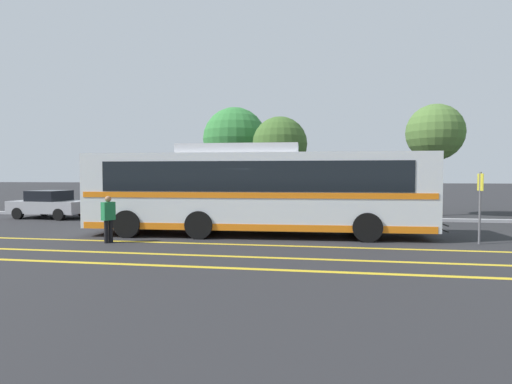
{
  "coord_description": "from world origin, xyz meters",
  "views": [
    {
      "loc": [
        3.67,
        -14.78,
        2.24
      ],
      "look_at": [
        1.27,
        0.07,
        1.63
      ],
      "focal_mm": 28.0,
      "sensor_mm": 36.0,
      "label": 1
    }
  ],
  "objects": [
    {
      "name": "parked_car_1",
      "position": [
        -3.95,
        4.26,
        0.71
      ],
      "size": [
        4.7,
        1.94,
        1.4
      ],
      "rotation": [
        0.0,
        0.0,
        1.55
      ],
      "color": "maroon",
      "rests_on": "ground_plane"
    },
    {
      "name": "parked_car_0",
      "position": [
        -10.44,
        4.28,
        0.73
      ],
      "size": [
        4.11,
        2.26,
        1.46
      ],
      "rotation": [
        0.0,
        0.0,
        -1.64
      ],
      "color": "#9E9EA3",
      "rests_on": "ground_plane"
    },
    {
      "name": "lane_strip_2",
      "position": [
        1.27,
        -5.42,
        0.0
      ],
      "size": [
        32.65,
        0.2,
        0.01
      ],
      "primitive_type": "cube",
      "rotation": [
        0.0,
        0.0,
        1.57
      ],
      "color": "gold",
      "rests_on": "ground_plane"
    },
    {
      "name": "tree_3",
      "position": [
        1.39,
        7.74,
        4.01
      ],
      "size": [
        3.09,
        3.09,
        5.58
      ],
      "color": "#513823",
      "rests_on": "ground_plane"
    },
    {
      "name": "parked_car_2",
      "position": [
        1.96,
        4.12,
        0.72
      ],
      "size": [
        4.55,
        2.17,
        1.42
      ],
      "rotation": [
        0.0,
        0.0,
        -1.49
      ],
      "color": "black",
      "rests_on": "ground_plane"
    },
    {
      "name": "tree_0",
      "position": [
        9.98,
        8.93,
        4.64
      ],
      "size": [
        3.15,
        3.15,
        6.24
      ],
      "color": "#513823",
      "rests_on": "ground_plane"
    },
    {
      "name": "transit_bus",
      "position": [
        1.25,
        0.07,
        1.75
      ],
      "size": [
        13.06,
        3.11,
        3.41
      ],
      "rotation": [
        0.0,
        0.0,
        -1.53
      ],
      "color": "silver",
      "rests_on": "ground_plane"
    },
    {
      "name": "tree_1",
      "position": [
        -1.81,
        10.49,
        4.59
      ],
      "size": [
        4.07,
        4.07,
        6.63
      ],
      "color": "#513823",
      "rests_on": "ground_plane"
    },
    {
      "name": "curb_strip",
      "position": [
        1.27,
        5.87,
        0.07
      ],
      "size": [
        40.65,
        0.36,
        0.15
      ],
      "primitive_type": "cube",
      "color": "#99999E",
      "rests_on": "ground_plane"
    },
    {
      "name": "bus_stop_sign",
      "position": [
        8.82,
        -0.79,
        1.49
      ],
      "size": [
        0.07,
        0.4,
        2.36
      ],
      "rotation": [
        0.0,
        0.0,
        -1.53
      ],
      "color": "#59595E",
      "rests_on": "ground_plane"
    },
    {
      "name": "pedestrian_0",
      "position": [
        -3.32,
        -2.47,
        0.89
      ],
      "size": [
        0.38,
        0.47,
        1.57
      ],
      "rotation": [
        0.0,
        0.0,
        4.26
      ],
      "color": "black",
      "rests_on": "ground_plane"
    },
    {
      "name": "lane_strip_1",
      "position": [
        1.27,
        -4.04,
        0.0
      ],
      "size": [
        32.65,
        0.2,
        0.01
      ],
      "primitive_type": "cube",
      "rotation": [
        0.0,
        0.0,
        1.57
      ],
      "color": "gold",
      "rests_on": "ground_plane"
    },
    {
      "name": "lane_strip_0",
      "position": [
        1.27,
        -2.13,
        0.0
      ],
      "size": [
        32.65,
        0.2,
        0.01
      ],
      "primitive_type": "cube",
      "rotation": [
        0.0,
        0.0,
        1.57
      ],
      "color": "gold",
      "rests_on": "ground_plane"
    },
    {
      "name": "ground_plane",
      "position": [
        0.0,
        0.0,
        0.0
      ],
      "size": [
        220.0,
        220.0,
        0.0
      ],
      "primitive_type": "plane",
      "color": "#262628"
    }
  ]
}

